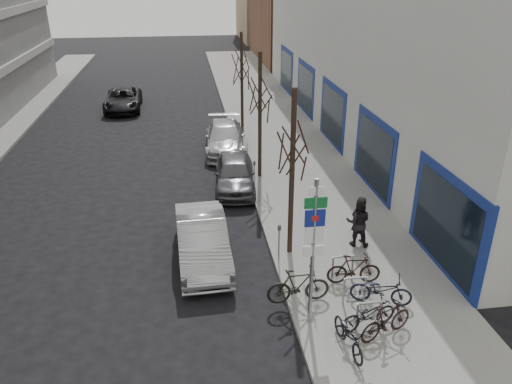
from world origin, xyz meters
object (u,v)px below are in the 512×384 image
object	(u,v)px
highway_sign_pole	(313,245)
bike_near_left	(349,333)
tree_near	(293,135)
bike_far_curb	(369,312)
tree_far	(242,59)
meter_front	(279,239)
pedestrian_near	(359,220)
bike_rack	(355,287)
parked_car_back	(225,138)
bike_mid_inner	(298,285)
bike_far_inner	(354,269)
meter_back	(239,132)
bike_mid_curb	(381,288)
tree_mid	(260,86)
parked_car_mid	(235,173)
parked_car_front	(202,240)
bike_near_right	(386,320)
lane_car	(123,100)
pedestrian_far	(358,222)

from	to	relation	value
highway_sign_pole	bike_near_left	size ratio (longest dim) A/B	2.66
tree_near	bike_far_curb	xyz separation A→B (m)	(1.22, -3.95, -3.47)
tree_far	bike_far_curb	world-z (taller)	tree_far
meter_front	bike_far_curb	xyz separation A→B (m)	(1.67, -3.45, -0.29)
bike_near_left	pedestrian_near	distance (m)	5.23
bike_rack	tree_near	world-z (taller)	tree_near
parked_car_back	bike_mid_inner	bearing A→B (deg)	-82.29
bike_far_curb	bike_far_inner	bearing A→B (deg)	-21.71
tree_near	meter_front	world-z (taller)	tree_near
meter_back	bike_mid_curb	size ratio (longest dim) A/B	0.76
tree_mid	parked_car_mid	xyz separation A→B (m)	(-1.20, -0.94, -3.41)
tree_mid	tree_near	bearing A→B (deg)	-90.00
tree_near	bike_mid_curb	world-z (taller)	tree_near
bike_mid_curb	bike_far_inner	distance (m)	1.12
parked_car_front	pedestrian_near	distance (m)	5.16
tree_far	bike_far_inner	distance (m)	15.47
bike_near_right	parked_car_front	bearing A→B (deg)	22.45
tree_mid	bike_mid_inner	distance (m)	9.77
bike_far_curb	parked_car_front	bearing A→B (deg)	30.42
tree_near	lane_car	bearing A→B (deg)	110.22
bike_rack	pedestrian_far	bearing A→B (deg)	70.09
bike_rack	bike_far_inner	world-z (taller)	bike_far_inner
parked_car_mid	parked_car_back	size ratio (longest dim) A/B	0.85
meter_front	bike_mid_inner	world-z (taller)	meter_front
bike_rack	pedestrian_near	distance (m)	3.35
tree_mid	bike_far_inner	bearing A→B (deg)	-80.15
bike_mid_inner	meter_front	bearing A→B (deg)	1.98
meter_front	lane_car	xyz separation A→B (m)	(-6.63, 19.73, -0.24)
highway_sign_pole	bike_near_left	xyz separation A→B (m)	(0.69, -1.13, -1.83)
pedestrian_near	meter_front	bearing A→B (deg)	-3.76
meter_back	bike_near_left	distance (m)	15.17
meter_front	parked_car_mid	bearing A→B (deg)	97.06
bike_mid_inner	parked_car_mid	distance (m)	8.25
pedestrian_near	parked_car_front	bearing A→B (deg)	-17.11
tree_near	tree_far	bearing A→B (deg)	90.00
tree_near	parked_car_back	xyz separation A→B (m)	(-1.20, 10.30, -3.40)
parked_car_front	pedestrian_near	size ratio (longest dim) A/B	2.61
tree_near	parked_car_front	bearing A→B (deg)	177.59
meter_back	parked_car_mid	size ratio (longest dim) A/B	0.31
bike_near_right	pedestrian_near	world-z (taller)	pedestrian_near
bike_mid_inner	pedestrian_far	distance (m)	3.80
bike_rack	bike_near_right	distance (m)	1.47
bike_near_left	bike_mid_curb	world-z (taller)	bike_mid_curb
bike_rack	lane_car	xyz separation A→B (m)	(-8.28, 22.13, 0.01)
tree_near	lane_car	world-z (taller)	tree_near
highway_sign_pole	lane_car	distance (m)	23.83
parked_car_mid	lane_car	distance (m)	14.88
meter_back	parked_car_mid	distance (m)	5.00
bike_near_left	bike_far_curb	world-z (taller)	bike_near_left
bike_mid_curb	bike_far_curb	distance (m)	1.15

